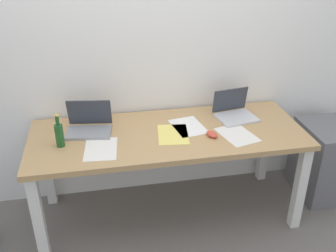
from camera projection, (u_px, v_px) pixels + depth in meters
The scene contains 12 objects.
ground_plane at pixel (168, 212), 3.08m from camera, with size 8.00×8.00×0.00m, color slate.
back_wall at pixel (157, 37), 2.86m from camera, with size 5.20×0.08×2.60m, color white.
desk at pixel (168, 143), 2.78m from camera, with size 1.95×0.76×0.73m.
laptop_left at pixel (89, 125), 2.73m from camera, with size 0.34×0.27×0.22m.
laptop_right at pixel (235, 112), 2.94m from camera, with size 0.32×0.29×0.20m.
beer_bottle at pixel (59, 134), 2.53m from camera, with size 0.06×0.06×0.23m.
computer_mouse at pixel (212, 134), 2.68m from camera, with size 0.06×0.10×0.03m, color #D84C38.
paper_sheet_center at pixel (173, 134), 2.71m from camera, with size 0.21×0.30×0.00m, color #F4E06B.
paper_sheet_front_left at pixel (101, 149), 2.53m from camera, with size 0.21×0.30×0.00m, color white.
paper_sheet_front_right at pixel (237, 135), 2.71m from camera, with size 0.21×0.30×0.00m, color white.
paper_sheet_near_back at pixel (188, 127), 2.82m from camera, with size 0.21×0.30×0.00m, color white.
filing_cabinet at pixel (325, 160), 3.19m from camera, with size 0.40×0.48×0.62m, color slate.
Camera 1 is at (-0.45, -2.37, 2.04)m, focal length 41.20 mm.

